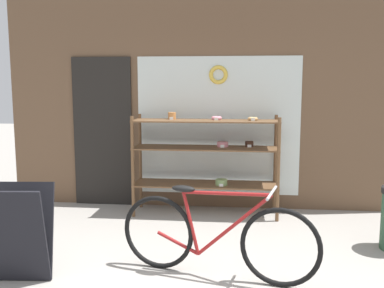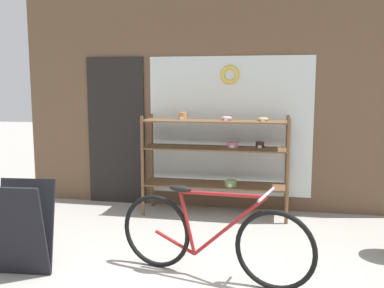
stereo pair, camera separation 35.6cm
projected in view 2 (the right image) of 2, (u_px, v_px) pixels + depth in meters
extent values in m
cube|color=brown|center=(216.00, 100.00, 5.89)|extent=(5.53, 0.08, 3.02)
cube|color=silver|center=(229.00, 126.00, 5.85)|extent=(2.23, 0.02, 1.90)
cube|color=black|center=(116.00, 131.00, 6.17)|extent=(0.84, 0.03, 2.10)
torus|color=gold|center=(230.00, 75.00, 5.74)|extent=(0.26, 0.06, 0.26)
cylinder|color=brown|center=(142.00, 166.00, 5.58)|extent=(0.04, 0.04, 1.32)
cylinder|color=brown|center=(288.00, 172.00, 5.23)|extent=(0.04, 0.04, 1.32)
cylinder|color=brown|center=(152.00, 160.00, 6.01)|extent=(0.04, 0.04, 1.32)
cylinder|color=brown|center=(287.00, 165.00, 5.66)|extent=(0.04, 0.04, 1.32)
cube|color=brown|center=(215.00, 185.00, 5.66)|extent=(1.90, 0.49, 0.02)
cube|color=brown|center=(215.00, 148.00, 5.59)|extent=(1.90, 0.49, 0.02)
cube|color=brown|center=(215.00, 121.00, 5.54)|extent=(1.90, 0.49, 0.02)
torus|color=tan|center=(263.00, 119.00, 5.46)|extent=(0.13, 0.13, 0.04)
cube|color=white|center=(263.00, 120.00, 5.39)|extent=(0.05, 0.00, 0.04)
cylinder|color=#7A995B|center=(231.00, 183.00, 5.55)|extent=(0.16, 0.16, 0.08)
cube|color=white|center=(230.00, 186.00, 5.47)|extent=(0.05, 0.00, 0.04)
cylinder|color=#C67F42|center=(183.00, 116.00, 5.71)|extent=(0.10, 0.10, 0.09)
cube|color=white|center=(182.00, 118.00, 5.66)|extent=(0.05, 0.00, 0.04)
cylinder|color=pink|center=(233.00, 145.00, 5.62)|extent=(0.15, 0.15, 0.06)
cube|color=white|center=(232.00, 147.00, 5.55)|extent=(0.05, 0.00, 0.04)
torus|color=pink|center=(227.00, 118.00, 5.58)|extent=(0.14, 0.14, 0.05)
cube|color=white|center=(226.00, 119.00, 5.50)|extent=(0.05, 0.00, 0.04)
cylinder|color=#422619|center=(260.00, 145.00, 5.60)|extent=(0.11, 0.11, 0.07)
cube|color=white|center=(260.00, 147.00, 5.54)|extent=(0.05, 0.00, 0.04)
torus|color=black|center=(156.00, 231.00, 4.02)|extent=(0.69, 0.21, 0.70)
torus|color=black|center=(275.00, 250.00, 3.55)|extent=(0.69, 0.21, 0.70)
cylinder|color=maroon|center=(229.00, 227.00, 3.70)|extent=(0.66, 0.19, 0.63)
cylinder|color=maroon|center=(221.00, 194.00, 3.69)|extent=(0.78, 0.22, 0.07)
cylinder|color=maroon|center=(187.00, 223.00, 3.87)|extent=(0.18, 0.07, 0.57)
cylinder|color=maroon|center=(175.00, 242.00, 3.95)|extent=(0.40, 0.13, 0.19)
ellipsoid|color=black|center=(180.00, 188.00, 3.85)|extent=(0.24, 0.14, 0.06)
cylinder|color=#B2B2B7|center=(266.00, 194.00, 3.52)|extent=(0.13, 0.45, 0.02)
cube|color=black|center=(16.00, 232.00, 3.76)|extent=(0.54, 0.24, 0.85)
cube|color=black|center=(26.00, 225.00, 3.94)|extent=(0.54, 0.24, 0.85)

